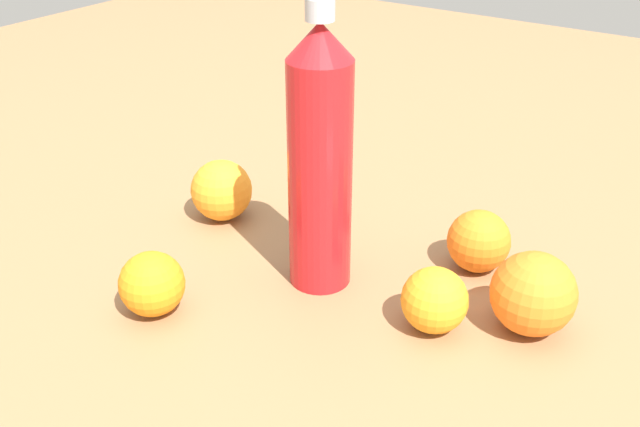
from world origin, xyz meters
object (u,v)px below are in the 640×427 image
at_px(orange_1, 152,284).
at_px(orange_3, 533,294).
at_px(orange_2, 222,190).
at_px(orange_0, 479,241).
at_px(orange_4, 435,300).
at_px(water_bottle, 320,160).

bearing_deg(orange_1, orange_3, -150.28).
xyz_separation_m(orange_2, orange_3, (-0.39, 0.00, 0.00)).
distance_m(orange_0, orange_4, 0.12).
relative_size(water_bottle, orange_3, 3.63).
bearing_deg(orange_0, orange_4, 93.75).
bearing_deg(water_bottle, orange_3, 69.29).
relative_size(orange_0, orange_4, 1.06).
height_order(orange_0, orange_3, orange_3).
height_order(orange_0, orange_2, orange_2).
relative_size(orange_2, orange_4, 1.15).
bearing_deg(orange_4, orange_2, -9.93).
distance_m(orange_3, orange_4, 0.09).
bearing_deg(orange_0, orange_3, 139.73).
distance_m(water_bottle, orange_1, 0.21).
bearing_deg(water_bottle, orange_1, -67.67).
distance_m(orange_0, orange_1, 0.35).
bearing_deg(orange_4, orange_0, -86.25).
xyz_separation_m(water_bottle, orange_0, (-0.13, -0.11, -0.11)).
height_order(water_bottle, orange_2, water_bottle).
bearing_deg(orange_4, orange_3, -146.75).
relative_size(water_bottle, orange_2, 3.96).
bearing_deg(orange_4, orange_1, 28.54).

